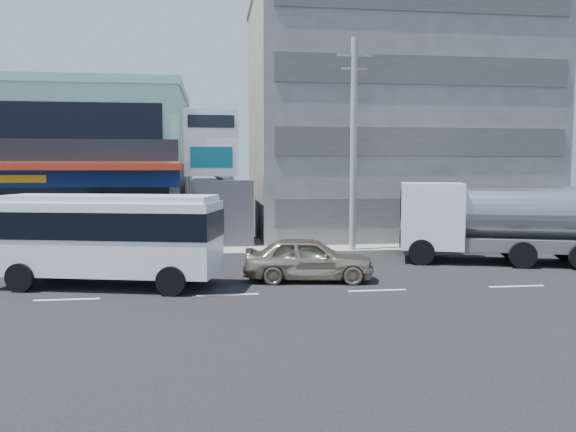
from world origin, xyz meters
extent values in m
plane|color=black|center=(0.00, 0.00, 0.00)|extent=(120.00, 120.00, 0.00)
cube|color=gray|center=(5.00, 9.50, 0.15)|extent=(70.00, 5.00, 0.30)
cube|color=#434348|center=(-8.00, 14.00, 2.00)|extent=(12.00, 10.00, 4.00)
cube|color=#9CDDC2|center=(-8.00, 14.00, 6.00)|extent=(12.00, 10.00, 4.00)
cube|color=red|center=(-8.00, 8.20, 4.15)|extent=(12.40, 1.80, 0.30)
cube|color=navy|center=(-8.00, 8.95, 3.60)|extent=(12.00, 0.12, 0.80)
cube|color=black|center=(-8.00, 8.98, 2.10)|extent=(11.00, 0.06, 2.60)
cube|color=gray|center=(10.00, 15.00, 7.00)|extent=(16.00, 12.00, 14.00)
cube|color=#434348|center=(0.00, 12.00, 1.75)|extent=(3.00, 6.00, 3.50)
cylinder|color=slate|center=(0.00, 11.00, 3.58)|extent=(1.50, 1.50, 0.15)
cylinder|color=gray|center=(-1.50, 9.20, 3.25)|extent=(0.16, 0.16, 6.50)
cylinder|color=gray|center=(0.50, 9.20, 3.25)|extent=(0.16, 0.16, 6.50)
cube|color=white|center=(-0.50, 9.20, 5.30)|extent=(2.60, 0.18, 3.20)
cylinder|color=#999993|center=(6.00, 7.40, 5.00)|extent=(0.30, 0.30, 10.00)
cube|color=#999993|center=(6.00, 7.40, 9.20)|extent=(1.60, 0.12, 0.12)
cube|color=#999993|center=(6.00, 7.40, 8.60)|extent=(1.20, 0.10, 0.10)
cube|color=white|center=(-4.02, 1.89, 1.72)|extent=(7.87, 4.10, 2.47)
cube|color=black|center=(-4.02, 1.89, 2.20)|extent=(7.93, 4.17, 0.91)
cube|color=white|center=(-4.02, 1.89, 3.06)|extent=(7.61, 3.84, 0.21)
cylinder|color=black|center=(-6.80, 1.36, 0.48)|extent=(1.01, 0.52, 0.97)
cylinder|color=black|center=(-6.24, 3.66, 0.48)|extent=(1.01, 0.52, 0.97)
cylinder|color=black|center=(-1.80, 0.12, 0.48)|extent=(1.01, 0.52, 0.97)
cylinder|color=black|center=(-1.23, 2.42, 0.48)|extent=(1.01, 0.52, 0.97)
imported|color=#B9A98D|center=(3.00, 1.99, 0.81)|extent=(4.94, 2.52, 1.61)
cube|color=white|center=(9.11, 5.63, 2.02)|extent=(3.32, 3.32, 2.84)
cube|color=#595956|center=(12.00, 4.64, 0.87)|extent=(9.03, 5.09, 0.55)
cylinder|color=gray|center=(13.03, 4.29, 2.18)|extent=(6.52, 4.14, 2.29)
cylinder|color=black|center=(8.29, 4.58, 0.55)|extent=(1.14, 0.66, 1.09)
cylinder|color=black|center=(9.10, 6.96, 0.55)|extent=(1.14, 0.66, 1.09)
cylinder|color=black|center=(12.11, 3.28, 0.55)|extent=(1.14, 0.66, 1.09)
cylinder|color=black|center=(12.92, 5.65, 0.55)|extent=(1.14, 0.66, 1.09)
cylinder|color=black|center=(15.09, 4.91, 0.55)|extent=(1.14, 0.66, 1.09)
imported|color=#4B190A|center=(-4.00, 6.80, 0.50)|extent=(2.01, 1.17, 1.00)
imported|color=#66594C|center=(-4.00, 6.80, 1.53)|extent=(0.61, 0.76, 1.83)
camera|label=1|loc=(-0.40, -17.99, 4.13)|focal=35.00mm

